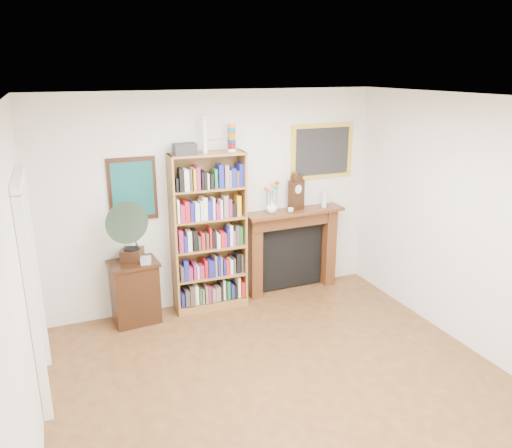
{
  "coord_description": "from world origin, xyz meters",
  "views": [
    {
      "loc": [
        -1.91,
        -3.52,
        3.05
      ],
      "look_at": [
        0.2,
        1.6,
        1.31
      ],
      "focal_mm": 35.0,
      "sensor_mm": 36.0,
      "label": 1
    }
  ],
  "objects_px": {
    "cd_stack": "(146,260)",
    "teacup": "(291,210)",
    "gramophone": "(132,228)",
    "bottle_left": "(324,199)",
    "bookshelf": "(209,224)",
    "mantel_clock": "(296,193)",
    "side_cabinet": "(135,292)",
    "fireplace": "(292,243)",
    "flower_vase": "(272,207)",
    "bottle_right": "(325,199)"
  },
  "relations": [
    {
      "from": "side_cabinet",
      "to": "cd_stack",
      "type": "xyz_separation_m",
      "value": [
        0.14,
        -0.11,
        0.44
      ]
    },
    {
      "from": "teacup",
      "to": "bottle_right",
      "type": "relative_size",
      "value": 0.39
    },
    {
      "from": "teacup",
      "to": "fireplace",
      "type": "bearing_deg",
      "value": 53.31
    },
    {
      "from": "mantel_clock",
      "to": "side_cabinet",
      "type": "bearing_deg",
      "value": 163.96
    },
    {
      "from": "bookshelf",
      "to": "mantel_clock",
      "type": "bearing_deg",
      "value": 5.05
    },
    {
      "from": "side_cabinet",
      "to": "bookshelf",
      "type": "bearing_deg",
      "value": -2.02
    },
    {
      "from": "gramophone",
      "to": "teacup",
      "type": "xyz_separation_m",
      "value": [
        2.12,
        0.09,
        -0.03
      ]
    },
    {
      "from": "cd_stack",
      "to": "teacup",
      "type": "distance_m",
      "value": 2.03
    },
    {
      "from": "fireplace",
      "to": "bottle_left",
      "type": "height_order",
      "value": "bottle_left"
    },
    {
      "from": "gramophone",
      "to": "mantel_clock",
      "type": "relative_size",
      "value": 1.69
    },
    {
      "from": "bookshelf",
      "to": "fireplace",
      "type": "height_order",
      "value": "bookshelf"
    },
    {
      "from": "cd_stack",
      "to": "teacup",
      "type": "relative_size",
      "value": 1.53
    },
    {
      "from": "teacup",
      "to": "side_cabinet",
      "type": "bearing_deg",
      "value": -179.95
    },
    {
      "from": "gramophone",
      "to": "cd_stack",
      "type": "xyz_separation_m",
      "value": [
        0.13,
        -0.02,
        -0.42
      ]
    },
    {
      "from": "cd_stack",
      "to": "flower_vase",
      "type": "relative_size",
      "value": 0.73
    },
    {
      "from": "flower_vase",
      "to": "mantel_clock",
      "type": "bearing_deg",
      "value": 1.57
    },
    {
      "from": "cd_stack",
      "to": "side_cabinet",
      "type": "bearing_deg",
      "value": 141.32
    },
    {
      "from": "gramophone",
      "to": "teacup",
      "type": "distance_m",
      "value": 2.12
    },
    {
      "from": "bottle_right",
      "to": "side_cabinet",
      "type": "bearing_deg",
      "value": -177.82
    },
    {
      "from": "bookshelf",
      "to": "bottle_left",
      "type": "xyz_separation_m",
      "value": [
        1.68,
        0.01,
        0.16
      ]
    },
    {
      "from": "bookshelf",
      "to": "flower_vase",
      "type": "bearing_deg",
      "value": 5.33
    },
    {
      "from": "fireplace",
      "to": "bottle_right",
      "type": "xyz_separation_m",
      "value": [
        0.49,
        -0.03,
        0.59
      ]
    },
    {
      "from": "gramophone",
      "to": "bottle_left",
      "type": "xyz_separation_m",
      "value": [
        2.66,
        0.15,
        0.06
      ]
    },
    {
      "from": "bookshelf",
      "to": "bottle_right",
      "type": "relative_size",
      "value": 11.87
    },
    {
      "from": "fireplace",
      "to": "gramophone",
      "type": "height_order",
      "value": "gramophone"
    },
    {
      "from": "teacup",
      "to": "bottle_right",
      "type": "height_order",
      "value": "bottle_right"
    },
    {
      "from": "gramophone",
      "to": "side_cabinet",
      "type": "bearing_deg",
      "value": 118.21
    },
    {
      "from": "side_cabinet",
      "to": "gramophone",
      "type": "bearing_deg",
      "value": -89.94
    },
    {
      "from": "gramophone",
      "to": "flower_vase",
      "type": "relative_size",
      "value": 4.91
    },
    {
      "from": "flower_vase",
      "to": "bottle_right",
      "type": "bearing_deg",
      "value": 1.46
    },
    {
      "from": "cd_stack",
      "to": "mantel_clock",
      "type": "bearing_deg",
      "value": 5.53
    },
    {
      "from": "bottle_left",
      "to": "fireplace",
      "type": "bearing_deg",
      "value": 170.71
    },
    {
      "from": "flower_vase",
      "to": "gramophone",
      "type": "bearing_deg",
      "value": -174.67
    },
    {
      "from": "flower_vase",
      "to": "teacup",
      "type": "distance_m",
      "value": 0.26
    },
    {
      "from": "side_cabinet",
      "to": "mantel_clock",
      "type": "xyz_separation_m",
      "value": [
        2.25,
        0.09,
        1.03
      ]
    },
    {
      "from": "teacup",
      "to": "bottle_left",
      "type": "bearing_deg",
      "value": 5.62
    },
    {
      "from": "teacup",
      "to": "gramophone",
      "type": "bearing_deg",
      "value": -177.44
    },
    {
      "from": "side_cabinet",
      "to": "flower_vase",
      "type": "xyz_separation_m",
      "value": [
        1.88,
        0.08,
        0.88
      ]
    },
    {
      "from": "bookshelf",
      "to": "side_cabinet",
      "type": "bearing_deg",
      "value": -174.72
    },
    {
      "from": "teacup",
      "to": "bottle_right",
      "type": "xyz_separation_m",
      "value": [
        0.58,
        0.1,
        0.07
      ]
    },
    {
      "from": "side_cabinet",
      "to": "fireplace",
      "type": "distance_m",
      "value": 2.25
    },
    {
      "from": "bottle_left",
      "to": "bookshelf",
      "type": "bearing_deg",
      "value": -179.57
    },
    {
      "from": "fireplace",
      "to": "bottle_right",
      "type": "height_order",
      "value": "bottle_right"
    },
    {
      "from": "side_cabinet",
      "to": "bottle_right",
      "type": "xyz_separation_m",
      "value": [
        2.71,
        0.1,
        0.89
      ]
    },
    {
      "from": "fireplace",
      "to": "mantel_clock",
      "type": "xyz_separation_m",
      "value": [
        0.03,
        -0.04,
        0.72
      ]
    },
    {
      "from": "bookshelf",
      "to": "bottle_right",
      "type": "distance_m",
      "value": 1.72
    },
    {
      "from": "bookshelf",
      "to": "mantel_clock",
      "type": "xyz_separation_m",
      "value": [
        1.26,
        0.05,
        0.27
      ]
    },
    {
      "from": "side_cabinet",
      "to": "gramophone",
      "type": "height_order",
      "value": "gramophone"
    },
    {
      "from": "gramophone",
      "to": "bottle_right",
      "type": "height_order",
      "value": "gramophone"
    },
    {
      "from": "teacup",
      "to": "bottle_right",
      "type": "distance_m",
      "value": 0.59
    }
  ]
}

